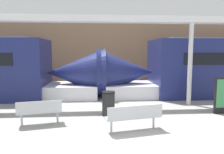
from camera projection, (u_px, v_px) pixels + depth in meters
ground_plane at (132, 145)px, 5.76m from camera, size 60.00×60.00×0.00m
station_wall at (109, 51)px, 15.66m from camera, size 56.00×0.20×5.00m
bench_near at (134, 116)px, 6.65m from camera, size 1.81×0.79×0.84m
bench_far at (40, 110)px, 7.25m from camera, size 1.50×0.74×0.84m
trash_bin at (108, 104)px, 8.34m from camera, size 0.51×0.51×0.94m
support_column_near at (190, 65)px, 10.02m from camera, size 0.20×0.20×3.72m
canopy_beam at (192, 20)px, 9.79m from camera, size 28.00×0.60×0.28m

